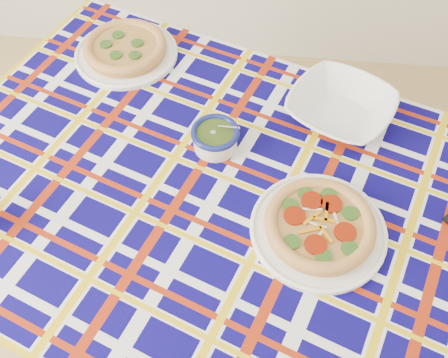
# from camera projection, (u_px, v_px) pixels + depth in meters

# --- Properties ---
(dining_table) EXTENTS (1.83, 1.48, 0.74)m
(dining_table) POSITION_uv_depth(u_px,v_px,m) (244.00, 221.00, 1.23)
(dining_table) COLOR brown
(dining_table) RESTS_ON floor
(tablecloth) EXTENTS (1.87, 1.52, 0.11)m
(tablecloth) POSITION_uv_depth(u_px,v_px,m) (245.00, 215.00, 1.21)
(tablecloth) COLOR #090451
(tablecloth) RESTS_ON dining_table
(main_focaccia_plate) EXTENTS (0.42, 0.42, 0.06)m
(main_focaccia_plate) POSITION_uv_depth(u_px,v_px,m) (320.00, 225.00, 1.10)
(main_focaccia_plate) COLOR #AB7C3C
(main_focaccia_plate) RESTS_ON tablecloth
(pesto_bowl) EXTENTS (0.15, 0.15, 0.07)m
(pesto_bowl) POSITION_uv_depth(u_px,v_px,m) (215.00, 137.00, 1.24)
(pesto_bowl) COLOR #1F320D
(pesto_bowl) RESTS_ON tablecloth
(serving_bowl) EXTENTS (0.36, 0.36, 0.07)m
(serving_bowl) POSITION_uv_depth(u_px,v_px,m) (340.00, 108.00, 1.30)
(serving_bowl) COLOR white
(serving_bowl) RESTS_ON tablecloth
(second_focaccia_plate) EXTENTS (0.39, 0.39, 0.06)m
(second_focaccia_plate) POSITION_uv_depth(u_px,v_px,m) (125.00, 48.00, 1.45)
(second_focaccia_plate) COLOR #AB7C3C
(second_focaccia_plate) RESTS_ON tablecloth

